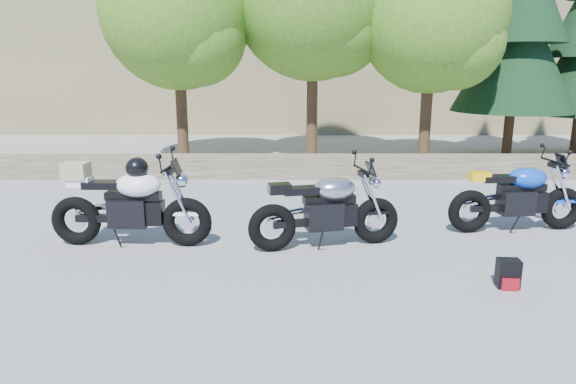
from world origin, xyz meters
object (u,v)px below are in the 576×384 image
object	(u,v)px
backpack	(508,274)
blue_bike	(518,197)
silver_bike	(326,210)
white_bike	(129,203)

from	to	relation	value
backpack	blue_bike	bearing A→B (deg)	68.99
blue_bike	backpack	world-z (taller)	blue_bike
blue_bike	backpack	xyz separation A→B (m)	(-0.97, -2.07, -0.36)
silver_bike	blue_bike	distance (m)	3.01
silver_bike	blue_bike	bearing A→B (deg)	0.85
silver_bike	white_bike	bearing A→B (deg)	165.45
white_bike	blue_bike	world-z (taller)	white_bike
silver_bike	backpack	size ratio (longest dim) A/B	6.42
white_bike	backpack	size ratio (longest dim) A/B	6.81
silver_bike	backpack	world-z (taller)	silver_bike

